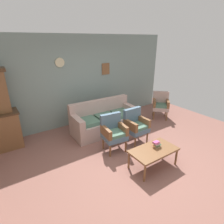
{
  "coord_description": "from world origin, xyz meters",
  "views": [
    {
      "loc": [
        -2.32,
        -2.56,
        2.56
      ],
      "look_at": [
        0.07,
        0.99,
        0.85
      ],
      "focal_mm": 29.46,
      "sensor_mm": 36.0,
      "label": 1
    }
  ],
  "objects_px": {
    "armchair_near_cabinet": "(113,131)",
    "armchair_row_middle": "(136,124)",
    "floral_couch": "(105,121)",
    "wingback_chair_by_fireplace": "(161,104)",
    "book_stack_on_table": "(157,144)",
    "coffee_table": "(154,151)"
  },
  "relations": [
    {
      "from": "armchair_near_cabinet",
      "to": "armchair_row_middle",
      "type": "bearing_deg",
      "value": -1.16
    },
    {
      "from": "floral_couch",
      "to": "armchair_row_middle",
      "type": "xyz_separation_m",
      "value": [
        0.34,
        -0.98,
        0.17
      ]
    },
    {
      "from": "armchair_row_middle",
      "to": "wingback_chair_by_fireplace",
      "type": "xyz_separation_m",
      "value": [
        1.76,
        0.75,
        0.0
      ]
    },
    {
      "from": "armchair_row_middle",
      "to": "book_stack_on_table",
      "type": "relative_size",
      "value": 5.28
    },
    {
      "from": "armchair_row_middle",
      "to": "coffee_table",
      "type": "bearing_deg",
      "value": -110.13
    },
    {
      "from": "armchair_near_cabinet",
      "to": "coffee_table",
      "type": "xyz_separation_m",
      "value": [
        0.32,
        -1.02,
        -0.12
      ]
    },
    {
      "from": "armchair_row_middle",
      "to": "armchair_near_cabinet",
      "type": "bearing_deg",
      "value": 178.84
    },
    {
      "from": "armchair_row_middle",
      "to": "coffee_table",
      "type": "distance_m",
      "value": 1.07
    },
    {
      "from": "armchair_near_cabinet",
      "to": "floral_couch",
      "type": "bearing_deg",
      "value": 70.3
    },
    {
      "from": "armchair_near_cabinet",
      "to": "coffee_table",
      "type": "bearing_deg",
      "value": -72.42
    },
    {
      "from": "armchair_near_cabinet",
      "to": "armchair_row_middle",
      "type": "relative_size",
      "value": 1.0
    },
    {
      "from": "armchair_row_middle",
      "to": "book_stack_on_table",
      "type": "distance_m",
      "value": 1.0
    },
    {
      "from": "armchair_row_middle",
      "to": "wingback_chair_by_fireplace",
      "type": "bearing_deg",
      "value": 23.13
    },
    {
      "from": "floral_couch",
      "to": "armchair_near_cabinet",
      "type": "xyz_separation_m",
      "value": [
        -0.35,
        -0.97,
        0.17
      ]
    },
    {
      "from": "coffee_table",
      "to": "book_stack_on_table",
      "type": "height_order",
      "value": "book_stack_on_table"
    },
    {
      "from": "coffee_table",
      "to": "armchair_row_middle",
      "type": "bearing_deg",
      "value": 69.87
    },
    {
      "from": "coffee_table",
      "to": "wingback_chair_by_fireplace",
      "type": "bearing_deg",
      "value": 39.49
    },
    {
      "from": "armchair_row_middle",
      "to": "book_stack_on_table",
      "type": "xyz_separation_m",
      "value": [
        -0.25,
        -0.96,
        -0.01
      ]
    },
    {
      "from": "book_stack_on_table",
      "to": "wingback_chair_by_fireplace",
      "type": "bearing_deg",
      "value": 40.51
    },
    {
      "from": "coffee_table",
      "to": "floral_couch",
      "type": "bearing_deg",
      "value": 89.3
    },
    {
      "from": "armchair_row_middle",
      "to": "coffee_table",
      "type": "height_order",
      "value": "armchair_row_middle"
    },
    {
      "from": "coffee_table",
      "to": "book_stack_on_table",
      "type": "xyz_separation_m",
      "value": [
        0.12,
        0.04,
        0.11
      ]
    }
  ]
}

